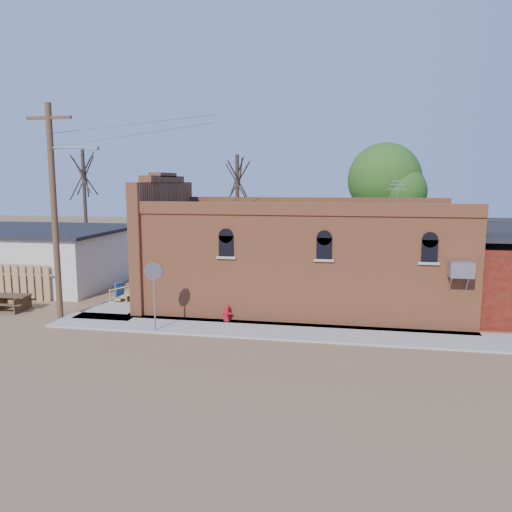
% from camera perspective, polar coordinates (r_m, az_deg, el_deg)
% --- Properties ---
extents(ground, '(120.00, 120.00, 0.00)m').
position_cam_1_polar(ground, '(19.12, -1.84, -9.23)').
color(ground, brown).
rests_on(ground, ground).
extents(sidewalk_south, '(19.00, 2.20, 0.08)m').
position_cam_1_polar(sidewalk_south, '(19.71, 3.04, -8.57)').
color(sidewalk_south, '#9E9991').
rests_on(sidewalk_south, ground).
extents(sidewalk_west, '(2.60, 10.00, 0.08)m').
position_cam_1_polar(sidewalk_west, '(26.53, -12.45, -4.30)').
color(sidewalk_west, '#9E9991').
rests_on(sidewalk_west, ground).
extents(brick_bar, '(16.40, 7.97, 6.30)m').
position_cam_1_polar(brick_bar, '(23.65, 4.88, -0.00)').
color(brick_bar, '#C2673B').
rests_on(brick_bar, ground).
extents(wood_fence, '(5.20, 0.10, 1.80)m').
position_cam_1_polar(wood_fence, '(27.75, -26.79, -2.65)').
color(wood_fence, olive).
rests_on(wood_fence, ground).
extents(utility_pole, '(3.12, 0.26, 9.00)m').
position_cam_1_polar(utility_pole, '(22.53, -21.98, 5.21)').
color(utility_pole, '#503A20').
rests_on(utility_pole, ground).
extents(tree_bare_near, '(2.80, 2.80, 7.65)m').
position_cam_1_polar(tree_bare_near, '(31.56, -2.17, 8.74)').
color(tree_bare_near, '#3F2F24').
rests_on(tree_bare_near, ground).
extents(tree_bare_far, '(2.80, 2.80, 8.16)m').
position_cam_1_polar(tree_bare_far, '(36.50, -19.12, 8.87)').
color(tree_bare_far, '#3F2F24').
rests_on(tree_bare_far, ground).
extents(tree_leafy, '(4.40, 4.40, 8.15)m').
position_cam_1_polar(tree_leafy, '(31.36, 14.49, 8.43)').
color(tree_leafy, '#3F2F24').
rests_on(tree_leafy, ground).
extents(fire_hydrant, '(0.39, 0.38, 0.67)m').
position_cam_1_polar(fire_hydrant, '(20.90, -3.36, -6.53)').
color(fire_hydrant, red).
rests_on(fire_hydrant, sidewalk_south).
extents(stop_sign, '(0.64, 0.46, 2.72)m').
position_cam_1_polar(stop_sign, '(19.58, -11.61, -2.43)').
color(stop_sign, gray).
rests_on(stop_sign, sidewalk_south).
extents(trash_barrel, '(0.60, 0.60, 0.71)m').
position_cam_1_polar(trash_barrel, '(26.00, -15.33, -3.77)').
color(trash_barrel, '#1B4C8A').
rests_on(trash_barrel, sidewalk_west).
extents(picnic_table, '(1.84, 1.45, 0.73)m').
position_cam_1_polar(picnic_table, '(25.36, -26.29, -4.56)').
color(picnic_table, '#4E351F').
rests_on(picnic_table, ground).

